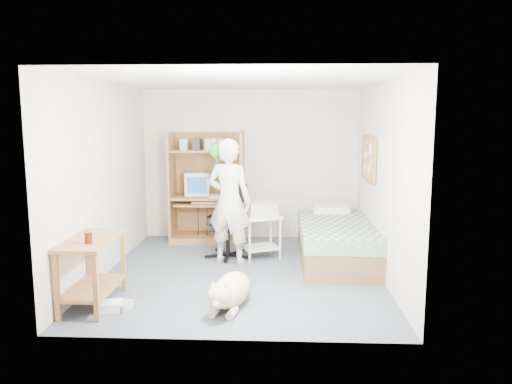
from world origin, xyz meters
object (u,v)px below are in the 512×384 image
(office_chair, at_px, (229,231))
(side_desk, at_px, (92,262))
(computer_hutch, at_px, (208,192))
(person, at_px, (229,201))
(dog, at_px, (230,291))
(printer_cart, at_px, (261,230))
(bed, at_px, (336,241))

(office_chair, bearing_deg, side_desk, -105.28)
(computer_hutch, xyz_separation_m, person, (0.49, -1.26, 0.06))
(person, xyz_separation_m, dog, (0.17, -1.67, -0.69))
(printer_cart, bearing_deg, office_chair, 149.13)
(printer_cart, bearing_deg, side_desk, -155.70)
(person, height_order, printer_cart, person)
(bed, bearing_deg, dog, -126.75)
(dog, bearing_deg, printer_cart, 93.02)
(dog, bearing_deg, side_desk, -168.69)
(printer_cart, bearing_deg, bed, -28.71)
(person, xyz_separation_m, printer_cart, (0.43, 0.24, -0.46))
(bed, bearing_deg, side_desk, -147.50)
(bed, relative_size, side_desk, 2.02)
(side_desk, distance_m, dog, 1.53)
(person, bearing_deg, side_desk, 69.53)
(person, height_order, dog, person)
(computer_hutch, relative_size, person, 1.02)
(side_desk, distance_m, person, 2.18)
(office_chair, bearing_deg, computer_hutch, 133.48)
(bed, bearing_deg, person, -174.86)
(side_desk, bearing_deg, dog, 0.44)
(computer_hutch, height_order, bed, computer_hutch)
(bed, xyz_separation_m, side_desk, (-2.85, -1.82, 0.21))
(bed, bearing_deg, computer_hutch, 150.71)
(computer_hutch, bearing_deg, office_chair, -64.54)
(computer_hutch, relative_size, office_chair, 1.70)
(computer_hutch, distance_m, office_chair, 1.14)
(dog, height_order, printer_cart, printer_cart)
(side_desk, relative_size, dog, 0.88)
(bed, xyz_separation_m, dog, (-1.35, -1.80, -0.10))
(office_chair, bearing_deg, dog, -66.23)
(printer_cart, bearing_deg, computer_hutch, 108.91)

